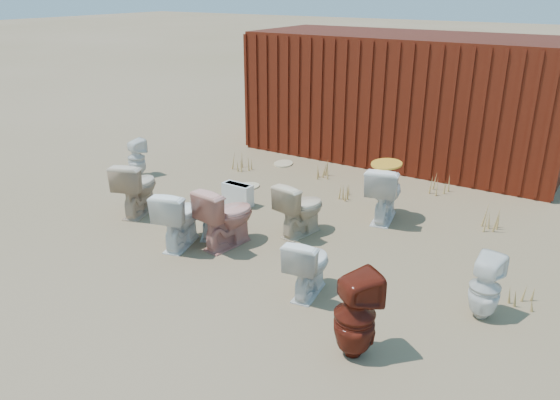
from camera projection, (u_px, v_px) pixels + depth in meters
The scene contains 22 objects.
ground at pixel (255, 253), 7.13m from camera, with size 100.00×100.00×0.00m, color brown.
shipping_container at pixel (405, 97), 10.76m from camera, with size 6.00×2.40×2.40m, color #47140B.
toilet_front_a at pixel (208, 212), 7.56m from camera, with size 0.37×0.65×0.67m, color white.
toilet_front_pink at pixel (227, 216), 7.21m from camera, with size 0.47×0.83×0.84m, color tan.
toilet_front_c at pixel (179, 217), 7.22m from camera, with size 0.45×0.79×0.81m, color white.
toilet_front_maroon at pixel (355, 315), 5.03m from camera, with size 0.39×0.40×0.87m, color #601B10.
toilet_front_e at pixel (309, 265), 6.09m from camera, with size 0.40×0.70×0.71m, color white.
toilet_back_a at pixel (136, 158), 9.90m from camera, with size 0.31×0.32×0.69m, color white.
toilet_back_beige_left at pixel (137, 187), 8.24m from camera, with size 0.47×0.83×0.84m, color beige.
toilet_back_beige_right at pixel (301, 208), 7.56m from camera, with size 0.43×0.76×0.78m, color beige.
toilet_back_yellowlid at pixel (384, 192), 8.02m from camera, with size 0.48×0.84×0.85m, color white.
toilet_back_e at pixel (485, 287), 5.64m from camera, with size 0.32×0.33×0.71m, color white.
yellow_lid at pixel (387, 164), 7.86m from camera, with size 0.43×0.54×0.03m, color gold.
loose_tank at pixel (238, 194), 8.64m from camera, with size 0.50×0.20×0.35m, color silver.
loose_lid_near at pixel (246, 187), 9.45m from camera, with size 0.38×0.49×0.02m, color #C6BA8F.
loose_lid_far at pixel (283, 164), 10.66m from camera, with size 0.36×0.47×0.02m, color #C2B68D.
weed_clump_a at pixel (240, 162), 10.27m from camera, with size 0.36×0.36×0.30m, color #A38041.
weed_clump_b at pixel (348, 191), 8.93m from camera, with size 0.32×0.32×0.24m, color #A38041.
weed_clump_c at pixel (487, 217), 7.79m from camera, with size 0.36×0.36×0.36m, color #A38041.
weed_clump_d at pixel (323, 171), 9.88m from camera, with size 0.30×0.30×0.27m, color #A38041.
weed_clump_e at pixel (439, 185), 9.14m from camera, with size 0.34×0.34×0.29m, color #A38041.
weed_clump_f at pixel (521, 295), 5.98m from camera, with size 0.28×0.28×0.21m, color #A38041.
Camera 1 is at (3.71, -5.20, 3.28)m, focal length 35.00 mm.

